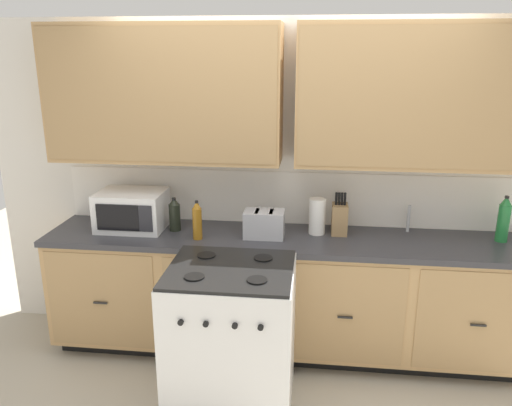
{
  "coord_description": "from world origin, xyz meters",
  "views": [
    {
      "loc": [
        0.2,
        -3.07,
        2.18
      ],
      "look_at": [
        -0.21,
        0.27,
        1.17
      ],
      "focal_mm": 35.64,
      "sensor_mm": 36.0,
      "label": 1
    }
  ],
  "objects_px": {
    "toaster": "(264,224)",
    "bottle_amber": "(197,220)",
    "stove_range": "(231,337)",
    "microwave": "(132,210)",
    "bottle_green": "(504,219)",
    "paper_towel_roll": "(317,216)",
    "knife_block": "(340,219)",
    "bottle_dark": "(175,215)"
  },
  "relations": [
    {
      "from": "toaster",
      "to": "bottle_amber",
      "type": "height_order",
      "value": "bottle_amber"
    },
    {
      "from": "stove_range",
      "to": "microwave",
      "type": "height_order",
      "value": "microwave"
    },
    {
      "from": "bottle_amber",
      "to": "bottle_green",
      "type": "bearing_deg",
      "value": 5.66
    },
    {
      "from": "stove_range",
      "to": "bottle_green",
      "type": "height_order",
      "value": "bottle_green"
    },
    {
      "from": "microwave",
      "to": "paper_towel_roll",
      "type": "distance_m",
      "value": 1.35
    },
    {
      "from": "bottle_amber",
      "to": "paper_towel_roll",
      "type": "bearing_deg",
      "value": 14.26
    },
    {
      "from": "stove_range",
      "to": "knife_block",
      "type": "height_order",
      "value": "knife_block"
    },
    {
      "from": "microwave",
      "to": "knife_block",
      "type": "relative_size",
      "value": 1.55
    },
    {
      "from": "bottle_green",
      "to": "stove_range",
      "type": "bearing_deg",
      "value": -157.86
    },
    {
      "from": "microwave",
      "to": "knife_block",
      "type": "bearing_deg",
      "value": 2.27
    },
    {
      "from": "toaster",
      "to": "bottle_amber",
      "type": "bearing_deg",
      "value": -168.09
    },
    {
      "from": "toaster",
      "to": "bottle_amber",
      "type": "distance_m",
      "value": 0.47
    },
    {
      "from": "paper_towel_roll",
      "to": "bottle_amber",
      "type": "relative_size",
      "value": 0.94
    },
    {
      "from": "bottle_amber",
      "to": "bottle_dark",
      "type": "bearing_deg",
      "value": 143.18
    },
    {
      "from": "microwave",
      "to": "bottle_green",
      "type": "bearing_deg",
      "value": 1.02
    },
    {
      "from": "stove_range",
      "to": "toaster",
      "type": "bearing_deg",
      "value": 77.2
    },
    {
      "from": "microwave",
      "to": "paper_towel_roll",
      "type": "relative_size",
      "value": 1.85
    },
    {
      "from": "stove_range",
      "to": "paper_towel_roll",
      "type": "bearing_deg",
      "value": 54.98
    },
    {
      "from": "bottle_amber",
      "to": "bottle_dark",
      "type": "xyz_separation_m",
      "value": [
        -0.2,
        0.15,
        -0.01
      ]
    },
    {
      "from": "paper_towel_roll",
      "to": "bottle_green",
      "type": "height_order",
      "value": "bottle_green"
    },
    {
      "from": "toaster",
      "to": "bottle_dark",
      "type": "distance_m",
      "value": 0.66
    },
    {
      "from": "toaster",
      "to": "bottle_dark",
      "type": "bearing_deg",
      "value": 175.13
    },
    {
      "from": "stove_range",
      "to": "toaster",
      "type": "height_order",
      "value": "toaster"
    },
    {
      "from": "toaster",
      "to": "knife_block",
      "type": "distance_m",
      "value": 0.54
    },
    {
      "from": "knife_block",
      "to": "bottle_green",
      "type": "distance_m",
      "value": 1.11
    },
    {
      "from": "bottle_green",
      "to": "knife_block",
      "type": "bearing_deg",
      "value": 179.31
    },
    {
      "from": "microwave",
      "to": "stove_range",
      "type": "bearing_deg",
      "value": -38.65
    },
    {
      "from": "bottle_green",
      "to": "bottle_dark",
      "type": "distance_m",
      "value": 2.3
    },
    {
      "from": "stove_range",
      "to": "paper_towel_roll",
      "type": "xyz_separation_m",
      "value": [
        0.51,
        0.72,
        0.58
      ]
    },
    {
      "from": "knife_block",
      "to": "bottle_green",
      "type": "xyz_separation_m",
      "value": [
        1.11,
        -0.01,
        0.04
      ]
    },
    {
      "from": "microwave",
      "to": "bottle_dark",
      "type": "xyz_separation_m",
      "value": [
        0.32,
        -0.01,
        -0.02
      ]
    },
    {
      "from": "bottle_green",
      "to": "bottle_amber",
      "type": "bearing_deg",
      "value": -174.34
    },
    {
      "from": "microwave",
      "to": "bottle_amber",
      "type": "bearing_deg",
      "value": -16.98
    },
    {
      "from": "toaster",
      "to": "bottle_green",
      "type": "height_order",
      "value": "bottle_green"
    },
    {
      "from": "stove_range",
      "to": "microwave",
      "type": "bearing_deg",
      "value": 141.35
    },
    {
      "from": "bottle_dark",
      "to": "paper_towel_roll",
      "type": "bearing_deg",
      "value": 3.18
    },
    {
      "from": "toaster",
      "to": "microwave",
      "type": "bearing_deg",
      "value": 176.26
    },
    {
      "from": "toaster",
      "to": "paper_towel_roll",
      "type": "xyz_separation_m",
      "value": [
        0.37,
        0.11,
        0.03
      ]
    },
    {
      "from": "microwave",
      "to": "bottle_amber",
      "type": "xyz_separation_m",
      "value": [
        0.53,
        -0.16,
        -0.0
      ]
    },
    {
      "from": "bottle_green",
      "to": "bottle_amber",
      "type": "height_order",
      "value": "bottle_green"
    },
    {
      "from": "bottle_green",
      "to": "toaster",
      "type": "bearing_deg",
      "value": -176.12
    },
    {
      "from": "knife_block",
      "to": "bottle_dark",
      "type": "height_order",
      "value": "knife_block"
    }
  ]
}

